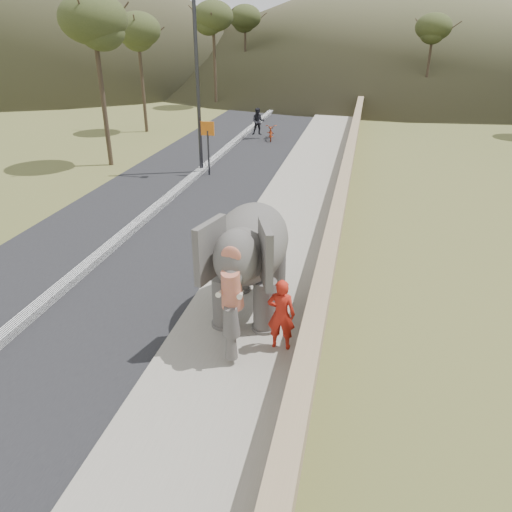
{
  "coord_description": "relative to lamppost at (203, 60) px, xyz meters",
  "views": [
    {
      "loc": [
        2.31,
        -6.51,
        6.31
      ],
      "look_at": [
        0.2,
        3.08,
        1.7
      ],
      "focal_mm": 35.0,
      "sensor_mm": 36.0,
      "label": 1
    }
  ],
  "objects": [
    {
      "name": "signboard",
      "position": [
        0.19,
        -0.42,
        -3.23
      ],
      "size": [
        0.6,
        0.08,
        2.4
      ],
      "color": "#2D2D33",
      "rests_on": "ground"
    },
    {
      "name": "motorcyclist",
      "position": [
        1.18,
        7.61,
        -4.18
      ],
      "size": [
        1.68,
        1.87,
        1.81
      ],
      "color": "#982D0D",
      "rests_on": "ground"
    },
    {
      "name": "elephant_and_man",
      "position": [
        4.71,
        -11.58,
        -3.41
      ],
      "size": [
        2.23,
        3.73,
        2.65
      ],
      "color": "#615D58",
      "rests_on": "ground"
    },
    {
      "name": "median",
      "position": [
        -0.31,
        -5.0,
        -4.76
      ],
      "size": [
        0.35,
        120.0,
        0.22
      ],
      "primitive_type": "cube",
      "color": "black",
      "rests_on": "ground"
    },
    {
      "name": "lamppost",
      "position": [
        0.0,
        0.0,
        0.0
      ],
      "size": [
        1.76,
        0.36,
        8.0
      ],
      "color": "#313237",
      "rests_on": "ground"
    },
    {
      "name": "hill_far",
      "position": [
        9.69,
        55.0,
        2.13
      ],
      "size": [
        80.0,
        80.0,
        14.0
      ],
      "primitive_type": "cone",
      "color": "brown",
      "rests_on": "ground"
    },
    {
      "name": "ground",
      "position": [
        4.69,
        -15.0,
        -4.87
      ],
      "size": [
        160.0,
        160.0,
        0.0
      ],
      "primitive_type": "plane",
      "color": "olive",
      "rests_on": "ground"
    },
    {
      "name": "walkway",
      "position": [
        4.69,
        -5.0,
        -4.8
      ],
      "size": [
        3.0,
        120.0,
        0.15
      ],
      "primitive_type": "cube",
      "color": "#9E9687",
      "rests_on": "ground"
    },
    {
      "name": "road",
      "position": [
        -0.31,
        -5.0,
        -4.86
      ],
      "size": [
        7.0,
        120.0,
        0.03
      ],
      "primitive_type": "cube",
      "color": "black",
      "rests_on": "ground"
    },
    {
      "name": "trees",
      "position": [
        7.16,
        13.29,
        -1.12
      ],
      "size": [
        47.47,
        43.14,
        8.09
      ],
      "color": "#473828",
      "rests_on": "ground"
    },
    {
      "name": "parapet",
      "position": [
        6.34,
        -5.0,
        -4.32
      ],
      "size": [
        0.3,
        120.0,
        1.1
      ],
      "primitive_type": "cube",
      "color": "tan",
      "rests_on": "ground"
    }
  ]
}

